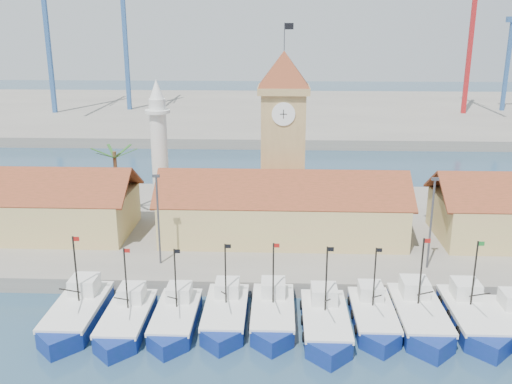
{
  "coord_description": "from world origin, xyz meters",
  "views": [
    {
      "loc": [
        -0.5,
        -39.3,
        24.52
      ],
      "look_at": [
        -2.82,
        18.0,
        7.11
      ],
      "focal_mm": 40.0,
      "sensor_mm": 36.0,
      "label": 1
    }
  ],
  "objects_px": {
    "boat_0": "(76,315)",
    "minaret": "(159,146)",
    "boat_5": "(326,325)",
    "clock_tower": "(283,132)"
  },
  "relations": [
    {
      "from": "boat_5",
      "to": "clock_tower",
      "type": "distance_m",
      "value": 26.74
    },
    {
      "from": "clock_tower",
      "to": "minaret",
      "type": "distance_m",
      "value": 15.3
    },
    {
      "from": "boat_0",
      "to": "clock_tower",
      "type": "xyz_separation_m",
      "value": [
        17.26,
        23.41,
        11.14
      ]
    },
    {
      "from": "boat_5",
      "to": "minaret",
      "type": "bearing_deg",
      "value": 125.35
    },
    {
      "from": "boat_5",
      "to": "minaret",
      "type": "height_order",
      "value": "minaret"
    },
    {
      "from": "boat_5",
      "to": "minaret",
      "type": "xyz_separation_m",
      "value": [
        -18.48,
        26.05,
        8.94
      ]
    },
    {
      "from": "boat_0",
      "to": "clock_tower",
      "type": "bearing_deg",
      "value": 53.59
    },
    {
      "from": "boat_5",
      "to": "clock_tower",
      "type": "xyz_separation_m",
      "value": [
        -3.48,
        24.05,
        11.17
      ]
    },
    {
      "from": "boat_0",
      "to": "minaret",
      "type": "distance_m",
      "value": 27.02
    },
    {
      "from": "boat_0",
      "to": "minaret",
      "type": "bearing_deg",
      "value": 84.92
    }
  ]
}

